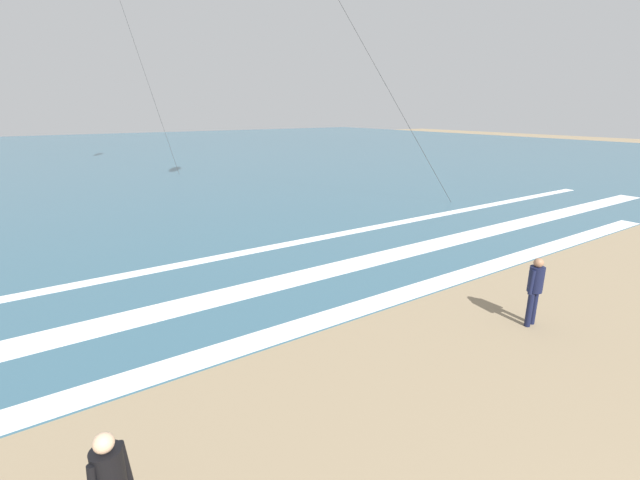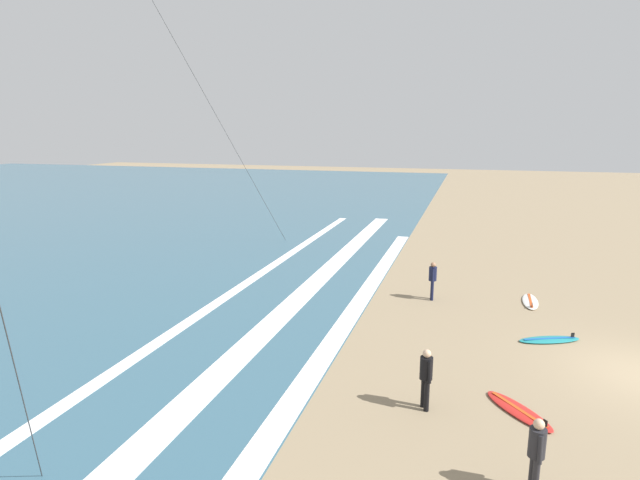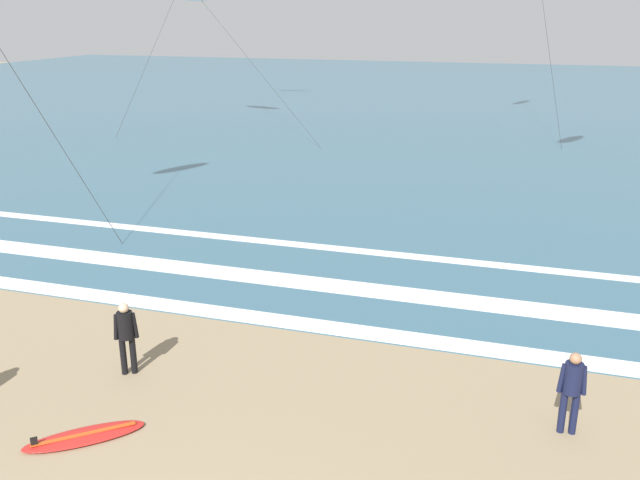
{
  "view_description": "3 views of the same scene",
  "coord_description": "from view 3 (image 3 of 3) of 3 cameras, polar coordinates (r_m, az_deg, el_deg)",
  "views": [
    {
      "loc": [
        -3.78,
        1.74,
        4.69
      ],
      "look_at": [
        1.81,
        10.01,
        1.67
      ],
      "focal_mm": 24.28,
      "sensor_mm": 36.0,
      "label": 1
    },
    {
      "loc": [
        -15.52,
        5.1,
        6.88
      ],
      "look_at": [
        1.08,
        10.04,
        3.14
      ],
      "focal_mm": 28.57,
      "sensor_mm": 36.0,
      "label": 2
    },
    {
      "loc": [
        4.01,
        -5.0,
        7.24
      ],
      "look_at": [
        -0.52,
        9.47,
        2.11
      ],
      "focal_mm": 38.21,
      "sensor_mm": 36.0,
      "label": 3
    }
  ],
  "objects": [
    {
      "name": "surfboard_foreground_flat",
      "position": [
        13.28,
        -19.14,
        -15.27
      ],
      "size": [
        1.99,
        1.82,
        0.25
      ],
      "color": "red",
      "rests_on": "ground"
    },
    {
      "name": "wave_foam_mid_break",
      "position": [
        18.68,
        3.29,
        -4.1
      ],
      "size": [
        48.25,
        0.99,
        0.01
      ],
      "primitive_type": "cube",
      "color": "white",
      "rests_on": "ocean_surface"
    },
    {
      "name": "ocean_surface",
      "position": [
        59.37,
        13.63,
        11.17
      ],
      "size": [
        140.0,
        90.0,
        0.01
      ],
      "primitive_type": "cube",
      "color": "#386075",
      "rests_on": "ground"
    },
    {
      "name": "wave_foam_outer_break",
      "position": [
        21.4,
        5.37,
        -1.13
      ],
      "size": [
        46.86,
        0.52,
        0.01
      ],
      "primitive_type": "cube",
      "color": "white",
      "rests_on": "ocean_surface"
    },
    {
      "name": "wave_foam_shoreline",
      "position": [
        16.54,
        -0.13,
        -7.21
      ],
      "size": [
        36.01,
        0.71,
        0.01
      ],
      "primitive_type": "cube",
      "color": "white",
      "rests_on": "ocean_surface"
    },
    {
      "name": "surfer_left_far",
      "position": [
        13.05,
        20.35,
        -11.37
      ],
      "size": [
        0.51,
        0.32,
        1.6
      ],
      "color": "#141938",
      "rests_on": "ground"
    },
    {
      "name": "surfer_foreground_main",
      "position": [
        14.69,
        -15.94,
        -7.41
      ],
      "size": [
        0.49,
        0.33,
        1.6
      ],
      "color": "black",
      "rests_on": "ground"
    }
  ]
}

